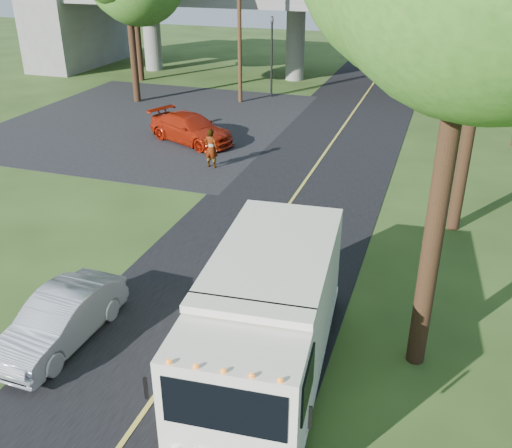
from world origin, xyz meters
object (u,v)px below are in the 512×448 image
at_px(red_sedan, 191,128).
at_px(silver_sedan, 61,319).
at_px(pedestrian, 211,148).
at_px(utility_pole, 240,29).
at_px(traffic_signal, 272,48).
at_px(step_van, 267,316).

bearing_deg(red_sedan, silver_sedan, -143.42).
bearing_deg(pedestrian, utility_pole, -71.03).
bearing_deg(utility_pole, pedestrian, -76.15).
bearing_deg(red_sedan, pedestrian, -118.72).
relative_size(traffic_signal, red_sedan, 1.03).
xyz_separation_m(traffic_signal, pedestrian, (1.45, -13.97, -2.28)).
distance_m(red_sedan, silver_sedan, 16.81).
xyz_separation_m(traffic_signal, utility_pole, (-1.50, -2.00, 1.40)).
height_order(utility_pole, silver_sedan, utility_pole).
height_order(utility_pole, red_sedan, utility_pole).
relative_size(utility_pole, silver_sedan, 2.20).
height_order(utility_pole, pedestrian, utility_pole).
height_order(traffic_signal, red_sedan, traffic_signal).
height_order(traffic_signal, utility_pole, utility_pole).
bearing_deg(silver_sedan, traffic_signal, 97.56).
bearing_deg(pedestrian, silver_sedan, 100.97).
relative_size(step_van, red_sedan, 1.47).
bearing_deg(red_sedan, utility_pole, 26.60).
xyz_separation_m(step_van, pedestrian, (-6.71, 12.69, -0.73)).
xyz_separation_m(utility_pole, pedestrian, (2.95, -11.97, -3.68)).
relative_size(red_sedan, silver_sedan, 1.23).
distance_m(traffic_signal, red_sedan, 11.11).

